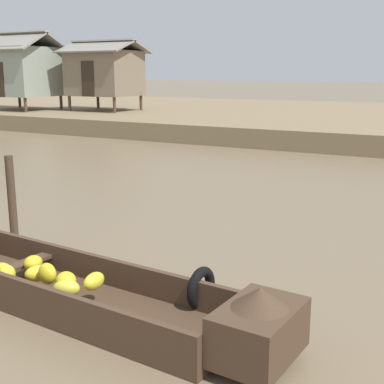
# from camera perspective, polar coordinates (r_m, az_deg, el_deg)

# --- Properties ---
(ground_plane) EXTENTS (300.00, 300.00, 0.00)m
(ground_plane) POSITION_cam_1_polar(r_m,az_deg,el_deg) (10.69, -0.03, -2.35)
(ground_plane) COLOR #726047
(riverbank_strip) EXTENTS (160.00, 20.00, 0.76)m
(riverbank_strip) POSITION_cam_1_polar(r_m,az_deg,el_deg) (28.74, 18.67, 7.37)
(riverbank_strip) COLOR #7F6B4C
(riverbank_strip) RESTS_ON ground
(banana_boat) EXTENTS (5.84, 1.61, 0.83)m
(banana_boat) POSITION_cam_1_polar(r_m,az_deg,el_deg) (6.70, -13.38, -9.67)
(banana_boat) COLOR #473323
(banana_boat) RESTS_ON ground
(stilt_house_left) EXTENTS (4.33, 3.57, 4.20)m
(stilt_house_left) POSITION_cam_1_polar(r_m,az_deg,el_deg) (31.06, -18.18, 12.44)
(stilt_house_left) COLOR #4C3826
(stilt_house_left) RESTS_ON riverbank_strip
(stilt_house_mid_left) EXTENTS (4.08, 3.32, 3.73)m
(stilt_house_mid_left) POSITION_cam_1_polar(r_m,az_deg,el_deg) (29.30, -9.48, 12.73)
(stilt_house_mid_left) COLOR #4C3826
(stilt_house_mid_left) RESTS_ON riverbank_strip
(mooring_post) EXTENTS (0.14, 0.14, 1.44)m
(mooring_post) POSITION_cam_1_polar(r_m,az_deg,el_deg) (9.49, -19.00, -0.54)
(mooring_post) COLOR #423323
(mooring_post) RESTS_ON ground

